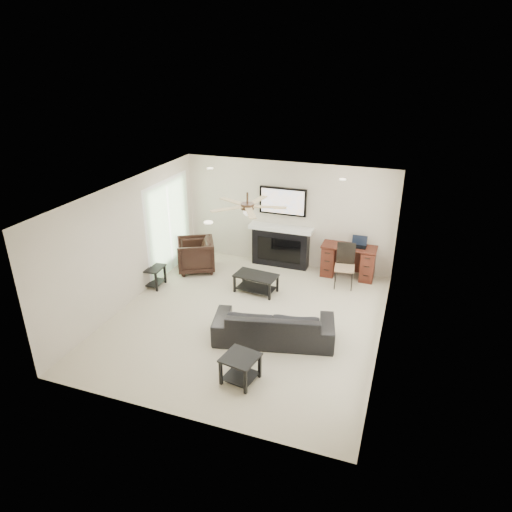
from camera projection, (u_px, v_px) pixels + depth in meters
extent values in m
plane|color=beige|center=(247.00, 319.00, 8.82)|extent=(5.50, 5.50, 0.00)
cube|color=white|center=(245.00, 194.00, 7.81)|extent=(5.00, 5.50, 0.04)
cube|color=beige|center=(287.00, 215.00, 10.69)|extent=(5.00, 0.04, 2.50)
cube|color=beige|center=(172.00, 342.00, 5.95)|extent=(5.00, 0.04, 2.50)
cube|color=beige|center=(129.00, 243.00, 9.08)|extent=(0.04, 5.50, 2.50)
cube|color=beige|center=(387.00, 281.00, 7.56)|extent=(0.04, 5.50, 2.50)
cube|color=white|center=(384.00, 279.00, 7.67)|extent=(0.04, 5.10, 2.40)
cube|color=#93BC89|center=(170.00, 227.00, 10.49)|extent=(0.04, 1.80, 2.10)
cylinder|color=#382619|center=(247.00, 206.00, 8.00)|extent=(1.40, 1.40, 0.30)
imported|color=black|center=(274.00, 325.00, 8.07)|extent=(2.25, 1.27, 0.62)
imported|color=black|center=(196.00, 255.00, 10.68)|extent=(1.13, 1.12, 0.77)
cube|color=black|center=(256.00, 283.00, 9.76)|extent=(0.95, 0.59, 0.40)
cube|color=black|center=(240.00, 369.00, 7.07)|extent=(0.60, 0.60, 0.45)
cube|color=black|center=(152.00, 276.00, 10.01)|extent=(0.53, 0.53, 0.45)
cube|color=black|center=(281.00, 228.00, 10.69)|extent=(1.52, 0.34, 1.91)
cube|color=#37170D|center=(348.00, 261.00, 10.39)|extent=(1.22, 0.56, 0.76)
cube|color=black|center=(345.00, 266.00, 9.87)|extent=(0.47, 0.49, 0.97)
cube|color=black|center=(359.00, 242.00, 10.11)|extent=(0.33, 0.24, 0.23)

